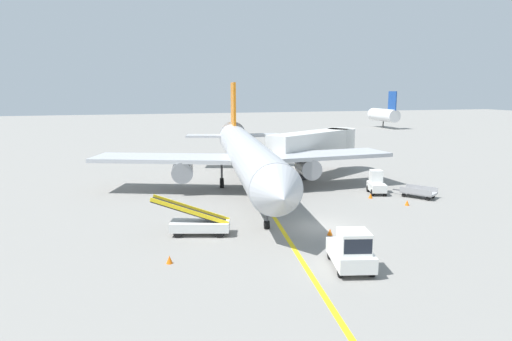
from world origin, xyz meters
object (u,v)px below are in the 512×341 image
(safety_cone_nose_left, at_px, (371,196))
(airliner, at_px, (246,154))
(pushback_tug, at_px, (351,251))
(baggage_tug_near_wing, at_px, (376,183))
(safety_cone_wingtip_right, at_px, (169,260))
(belt_loader_forward_hold, at_px, (198,223))
(baggage_cart_loaded, at_px, (418,192))
(safety_cone_wingtip_left, at_px, (407,203))
(jet_bridge, at_px, (319,143))
(safety_cone_nose_right, at_px, (330,232))
(ground_crew_marshaller, at_px, (270,204))

(safety_cone_nose_left, bearing_deg, airliner, 148.07)
(pushback_tug, relative_size, baggage_tug_near_wing, 1.47)
(baggage_tug_near_wing, height_order, safety_cone_wingtip_right, baggage_tug_near_wing)
(baggage_tug_near_wing, height_order, safety_cone_nose_left, baggage_tug_near_wing)
(pushback_tug, bearing_deg, belt_loader_forward_hold, 130.68)
(baggage_cart_loaded, bearing_deg, safety_cone_wingtip_left, -139.80)
(jet_bridge, distance_m, baggage_tug_near_wing, 10.24)
(jet_bridge, distance_m, pushback_tug, 26.94)
(baggage_cart_loaded, relative_size, safety_cone_nose_left, 8.07)
(baggage_cart_loaded, bearing_deg, airliner, 153.34)
(pushback_tug, height_order, safety_cone_wingtip_left, pushback_tug)
(airliner, height_order, jet_bridge, airliner)
(pushback_tug, relative_size, safety_cone_wingtip_right, 8.95)
(pushback_tug, bearing_deg, safety_cone_nose_left, 56.84)
(belt_loader_forward_hold, distance_m, safety_cone_nose_right, 8.57)
(airliner, xyz_separation_m, baggage_cart_loaded, (13.69, -6.87, -2.95))
(pushback_tug, bearing_deg, baggage_cart_loaded, 44.56)
(ground_crew_marshaller, relative_size, safety_cone_nose_left, 3.86)
(ground_crew_marshaller, distance_m, safety_cone_wingtip_left, 11.75)
(safety_cone_nose_right, relative_size, safety_cone_wingtip_left, 1.00)
(jet_bridge, relative_size, belt_loader_forward_hold, 2.38)
(jet_bridge, distance_m, safety_cone_wingtip_left, 14.83)
(baggage_cart_loaded, xyz_separation_m, safety_cone_wingtip_left, (-2.53, -2.13, -0.25))
(safety_cone_nose_left, bearing_deg, jet_bridge, 89.98)
(pushback_tug, distance_m, safety_cone_wingtip_left, 15.25)
(jet_bridge, xyz_separation_m, safety_cone_wingtip_right, (-18.23, -21.85, -3.32))
(safety_cone_nose_left, bearing_deg, ground_crew_marshaller, -163.20)
(baggage_tug_near_wing, xyz_separation_m, baggage_cart_loaded, (2.70, -2.43, -0.46))
(safety_cone_wingtip_right, bearing_deg, ground_crew_marshaller, 42.72)
(pushback_tug, height_order, safety_cone_nose_right, pushback_tug)
(jet_bridge, bearing_deg, baggage_cart_loaded, -71.42)
(pushback_tug, xyz_separation_m, safety_cone_nose_left, (9.09, 13.91, -0.77))
(ground_crew_marshaller, height_order, safety_cone_wingtip_right, ground_crew_marshaller)
(safety_cone_wingtip_left, bearing_deg, safety_cone_nose_left, 117.59)
(jet_bridge, bearing_deg, ground_crew_marshaller, -125.19)
(baggage_tug_near_wing, relative_size, safety_cone_wingtip_left, 6.07)
(baggage_cart_loaded, height_order, ground_crew_marshaller, ground_crew_marshaller)
(baggage_cart_loaded, height_order, safety_cone_nose_left, baggage_cart_loaded)
(safety_cone_wingtip_left, bearing_deg, belt_loader_forward_hold, -170.60)
(baggage_cart_loaded, distance_m, safety_cone_wingtip_right, 24.33)
(airliner, relative_size, safety_cone_wingtip_left, 80.22)
(airliner, xyz_separation_m, safety_cone_nose_left, (9.57, -5.96, -3.20))
(baggage_cart_loaded, bearing_deg, safety_cone_nose_left, 167.57)
(belt_loader_forward_hold, bearing_deg, safety_cone_nose_right, -16.86)
(jet_bridge, height_order, safety_cone_wingtip_left, jet_bridge)
(pushback_tug, xyz_separation_m, belt_loader_forward_hold, (-6.85, 7.96, -0.22))
(baggage_tug_near_wing, bearing_deg, airliner, 157.98)
(baggage_tug_near_wing, distance_m, safety_cone_wingtip_left, 4.62)
(pushback_tug, distance_m, safety_cone_nose_left, 16.63)
(belt_loader_forward_hold, relative_size, safety_cone_nose_left, 11.72)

